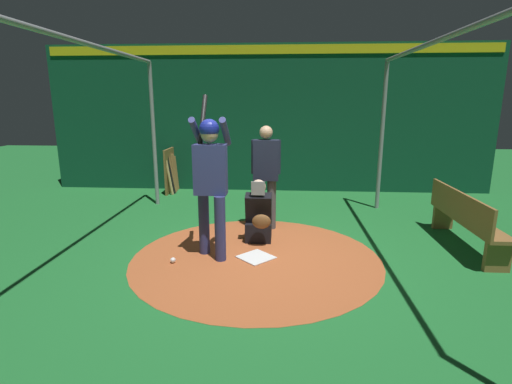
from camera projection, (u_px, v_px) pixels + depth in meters
name	position (u px, v px, depth m)	size (l,w,h in m)	color
ground_plane	(256.00, 258.00, 5.43)	(26.53, 26.53, 0.00)	#1E6B2D
dirt_circle	(256.00, 258.00, 5.43)	(3.47, 3.47, 0.01)	#AD562D
home_plate	(256.00, 257.00, 5.42)	(0.42, 0.42, 0.01)	white
batter	(210.00, 174.00, 5.22)	(0.68, 0.49, 2.23)	navy
catcher	(259.00, 217.00, 6.01)	(0.58, 0.40, 0.98)	black
umpire	(266.00, 172.00, 6.48)	(0.22, 0.49, 1.75)	#4C4C51
back_wall	(268.00, 119.00, 9.24)	(0.22, 10.53, 3.43)	#0F472D
cage_frame	(256.00, 108.00, 4.96)	(5.63, 4.68, 2.93)	gray
bat_rack	(173.00, 170.00, 9.44)	(1.18, 0.20, 1.05)	olive
bench	(464.00, 218.00, 5.74)	(1.98, 0.36, 0.85)	olive
baseball_0	(173.00, 260.00, 5.24)	(0.07, 0.07, 0.07)	white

